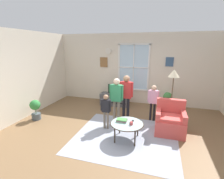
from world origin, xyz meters
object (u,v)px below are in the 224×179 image
Objects in this scene: remote_near_cup at (131,123)px; person_black_shirt at (106,108)px; person_pink_shirt at (153,99)px; floor_lamp at (174,79)px; tv_stand at (115,99)px; cup at (131,123)px; remote_near_books at (132,121)px; book_stack at (122,120)px; person_green_shirt at (117,96)px; person_red_shirt at (126,93)px; television at (115,89)px; coffee_table at (127,124)px; potted_plant_corner at (35,109)px; armchair at (170,121)px; potted_plant_by_window at (167,99)px.

person_black_shirt is (-0.77, 0.38, 0.18)m from remote_near_cup.
floor_lamp reaches higher than person_pink_shirt.
cup is at bearing -65.41° from tv_stand.
remote_near_books is at bearing -19.19° from person_black_shirt.
person_black_shirt is (-0.80, 0.28, 0.18)m from remote_near_books.
book_stack is 1.87× the size of remote_near_cup.
person_green_shirt is (-0.58, 0.83, 0.42)m from remote_near_cup.
person_red_shirt reaches higher than remote_near_books.
coffee_table is (0.97, -2.33, -0.25)m from television.
person_green_shirt is at bearing -126.63° from person_red_shirt.
cup is 0.93m from person_black_shirt.
person_red_shirt is at bearing 61.51° from person_black_shirt.
television is at bearing 116.17° from remote_near_books.
tv_stand is 0.43m from television.
cup is (0.26, -0.11, 0.01)m from book_stack.
book_stack is 0.27m from remote_near_books.
floor_lamp is (2.06, -1.00, 1.14)m from tv_stand.
television is at bearing 44.35° from potted_plant_corner.
floor_lamp reaches higher than armchair.
tv_stand is 4.28× the size of book_stack.
person_red_shirt is at bearing -172.11° from floor_lamp.
tv_stand is at bearing 116.14° from remote_near_books.
coffee_table is 5.99× the size of remote_near_books.
book_stack is 1.18m from person_red_shirt.
person_pink_shirt reaches higher than remote_near_cup.
coffee_table is at bearing -29.78° from person_black_shirt.
potted_plant_corner is at bearing -168.49° from person_green_shirt.
tv_stand is at bearing 44.39° from potted_plant_corner.
potted_plant_corner reaches higher than cup.
armchair reaches higher than television.
coffee_table is 0.81m from person_black_shirt.
person_red_shirt is 1.93m from potted_plant_by_window.
coffee_table is (0.97, -2.34, 0.19)m from tv_stand.
person_green_shirt is at bearing 11.51° from potted_plant_corner.
remote_near_books reaches higher than coffee_table.
person_green_shirt reaches higher than person_pink_shirt.
tv_stand is at bearing -175.70° from potted_plant_by_window.
potted_plant_corner is at bearing 174.58° from book_stack.
floor_lamp is at bearing 46.35° from book_stack.
person_red_shirt is at bearing -133.92° from potted_plant_by_window.
cup is at bearing -6.97° from potted_plant_corner.
person_black_shirt is (0.30, -1.94, -0.03)m from television.
remote_near_cup is 0.22× the size of potted_plant_by_window.
remote_near_books is at bearing 73.04° from remote_near_cup.
floor_lamp reaches higher than coffee_table.
remote_near_cup is at bearing -127.01° from floor_lamp.
potted_plant_by_window is 0.39× the size of floor_lamp.
tv_stand is at bearing 120.67° from person_red_shirt.
book_stack is at bearing -83.41° from person_red_shirt.
remote_near_books is at bearing -109.88° from person_pink_shirt.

